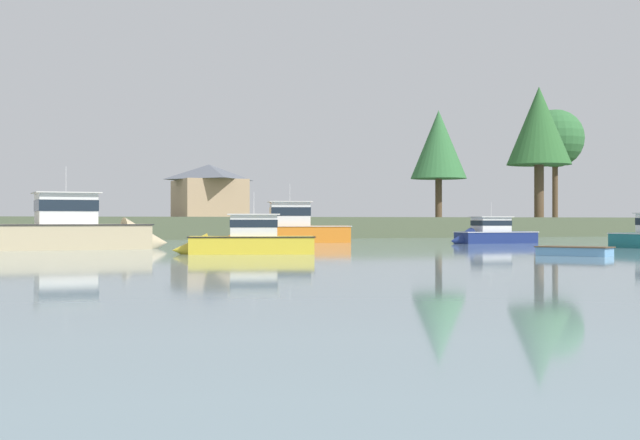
# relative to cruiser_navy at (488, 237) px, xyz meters

# --- Properties ---
(far_shore_bank) EXTENTS (239.07, 44.13, 1.97)m
(far_shore_bank) POSITION_rel_cruiser_navy_xyz_m (-18.14, 41.67, 0.52)
(far_shore_bank) COLOR #4C563D
(far_shore_bank) RESTS_ON ground
(cruiser_navy) EXTENTS (6.60, 2.31, 3.69)m
(cruiser_navy) POSITION_rel_cruiser_navy_xyz_m (0.00, 0.00, 0.00)
(cruiser_navy) COLOR navy
(cruiser_navy) RESTS_ON ground
(cruiser_orange) EXTENTS (9.82, 5.10, 5.45)m
(cruiser_orange) POSITION_rel_cruiser_navy_xyz_m (-13.05, 7.47, 0.23)
(cruiser_orange) COLOR orange
(cruiser_orange) RESTS_ON ground
(cruiser_yellow) EXTENTS (7.09, 3.72, 3.63)m
(cruiser_yellow) POSITION_rel_cruiser_navy_xyz_m (-22.15, -13.22, -0.01)
(cruiser_yellow) COLOR gold
(cruiser_yellow) RESTS_ON ground
(cruiser_sand) EXTENTS (10.63, 3.90, 5.86)m
(cruiser_sand) POSITION_rel_cruiser_navy_xyz_m (-28.54, -3.13, 0.24)
(cruiser_sand) COLOR tan
(cruiser_sand) RESTS_ON ground
(dinghy_skyblue) EXTENTS (3.00, 3.58, 0.59)m
(dinghy_skyblue) POSITION_rel_cruiser_navy_xyz_m (-8.46, -20.87, -0.31)
(dinghy_skyblue) COLOR #669ECC
(dinghy_skyblue) RESTS_ON ground
(shore_tree_inland_a) EXTENTS (7.45, 7.45, 14.01)m
(shore_tree_inland_a) POSITION_rel_cruiser_navy_xyz_m (35.13, 40.10, 11.73)
(shore_tree_inland_a) COLOR brown
(shore_tree_inland_a) RESTS_ON far_shore_bank
(shore_tree_inland_b) EXTENTS (5.66, 5.66, 10.82)m
(shore_tree_inland_b) POSITION_rel_cruiser_navy_xyz_m (9.23, 23.96, 8.82)
(shore_tree_inland_b) COLOR brown
(shore_tree_inland_b) RESTS_ON far_shore_bank
(shore_tree_far_right) EXTENTS (6.60, 6.60, 13.50)m
(shore_tree_far_right) POSITION_rel_cruiser_navy_xyz_m (19.76, 21.81, 10.86)
(shore_tree_far_right) COLOR brown
(shore_tree_far_right) RESTS_ON far_shore_bank
(cottage_eastern) EXTENTS (8.19, 10.44, 6.63)m
(cottage_eastern) POSITION_rel_cruiser_navy_xyz_m (-7.58, 51.73, 4.93)
(cottage_eastern) COLOR tan
(cottage_eastern) RESTS_ON far_shore_bank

